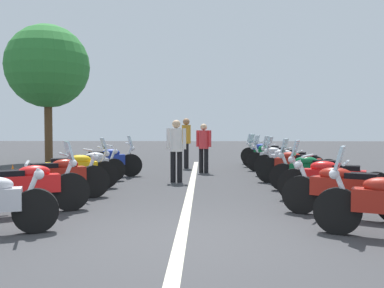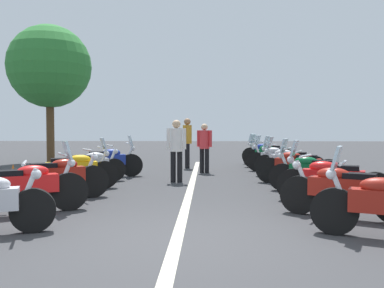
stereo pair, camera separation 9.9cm
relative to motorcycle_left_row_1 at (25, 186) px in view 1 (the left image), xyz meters
name	(u,v)px [view 1 (the left image)]	position (x,y,z in m)	size (l,w,h in m)	color
ground_plane	(180,241)	(-1.52, -2.67, -0.48)	(80.00, 80.00, 0.00)	#38383A
lane_centre_stripe	(190,191)	(2.62, -2.67, -0.47)	(16.30, 0.16, 0.01)	beige
motorcycle_left_row_1	(25,186)	(0.00, 0.00, 0.00)	(1.23, 1.97, 1.22)	black
motorcycle_left_row_2	(57,177)	(1.34, -0.06, -0.01)	(1.27, 1.91, 1.02)	black
motorcycle_left_row_3	(73,170)	(2.74, 0.05, 0.00)	(1.06, 2.04, 1.22)	black
motorcycle_left_row_4	(89,166)	(4.08, 0.06, -0.03)	(1.07, 1.83, 0.99)	black
motorcycle_left_row_5	(106,161)	(5.25, -0.11, 0.00)	(0.93, 2.12, 1.23)	black
motorcycle_right_row_1	(345,190)	(-0.12, -5.24, -0.02)	(1.17, 1.90, 1.00)	black
motorcycle_right_row_2	(332,179)	(1.19, -5.43, -0.01)	(1.01, 2.04, 1.21)	black
motorcycle_right_row_3	(313,172)	(2.52, -5.41, -0.01)	(1.02, 1.90, 1.21)	black
motorcycle_right_row_4	(297,166)	(3.91, -5.36, 0.00)	(1.02, 2.07, 1.23)	black
motorcycle_right_row_5	(288,161)	(5.35, -5.43, 0.00)	(0.99, 1.98, 1.22)	black
motorcycle_right_row_6	(277,158)	(6.77, -5.35, -0.01)	(1.10, 1.95, 1.21)	black
motorcycle_right_row_7	(269,155)	(8.04, -5.30, 0.00)	(1.24, 1.89, 1.23)	black
motorcycle_right_row_8	(265,153)	(9.51, -5.40, 0.00)	(0.98, 1.94, 1.22)	black
traffic_cone_1	(13,178)	(2.66, 1.43, -0.18)	(0.36, 0.36, 0.61)	orange
bystander_0	(186,139)	(8.07, -2.36, 0.58)	(0.52, 0.32, 1.79)	black
bystander_1	(176,146)	(4.21, -2.25, 0.50)	(0.32, 0.52, 1.66)	black
bystander_2	(204,144)	(6.52, -2.98, 0.44)	(0.32, 0.48, 1.58)	black
roadside_tree_1	(48,67)	(10.31, 3.47, 3.50)	(3.41, 3.41, 5.70)	brown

